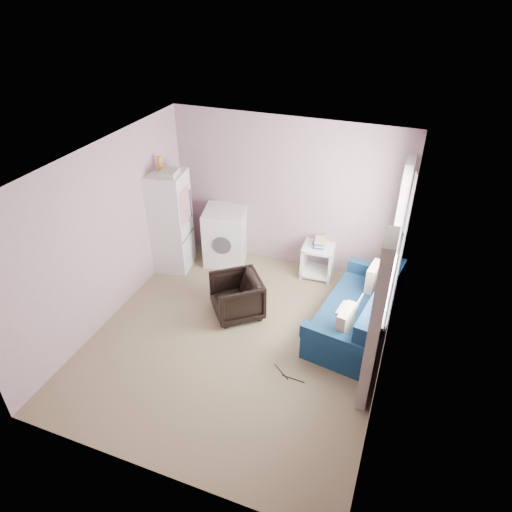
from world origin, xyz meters
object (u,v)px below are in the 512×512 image
(fridge, at_px, (170,221))
(washing_machine, at_px, (225,234))
(sofa, at_px, (358,314))
(side_table, at_px, (318,258))
(armchair, at_px, (237,295))

(fridge, bearing_deg, washing_machine, 25.04)
(fridge, xyz_separation_m, washing_machine, (0.74, 0.50, -0.36))
(washing_machine, bearing_deg, sofa, -37.16)
(washing_machine, distance_m, side_table, 1.61)
(fridge, bearing_deg, sofa, -18.74)
(fridge, distance_m, sofa, 3.29)
(side_table, bearing_deg, washing_machine, -175.80)
(fridge, xyz_separation_m, side_table, (2.33, 0.61, -0.54))
(armchair, height_order, sofa, sofa)
(washing_machine, distance_m, sofa, 2.67)
(fridge, height_order, side_table, fridge)
(armchair, xyz_separation_m, side_table, (0.85, 1.41, -0.02))
(sofa, bearing_deg, washing_machine, 166.00)
(armchair, height_order, side_table, armchair)
(armchair, relative_size, fridge, 0.36)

